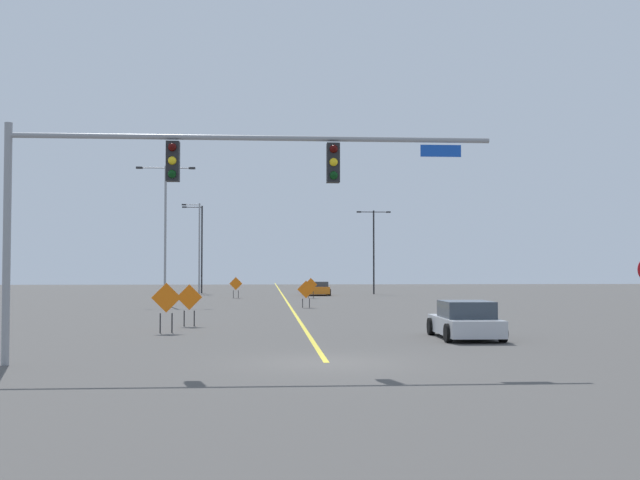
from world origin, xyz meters
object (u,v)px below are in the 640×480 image
object	(u,v)px
street_lamp_near_left	(198,244)
construction_sign_median_near	(236,285)
car_orange_far	(318,289)
construction_sign_left_shoulder	(306,291)
street_lamp_near_right	(165,223)
construction_sign_median_far	(166,301)
traffic_signal_assembly	(180,179)
construction_sign_left_lane	(311,286)
car_silver_near	(465,321)
street_lamp_mid_left	(200,245)
construction_sign_right_shoulder	(189,300)
street_lamp_far_right	(374,245)

from	to	relation	value
street_lamp_near_left	construction_sign_median_near	distance (m)	12.74
street_lamp_near_left	car_orange_far	bearing A→B (deg)	-21.11
street_lamp_near_left	construction_sign_left_shoulder	bearing A→B (deg)	-71.80
street_lamp_near_right	construction_sign_median_far	distance (m)	24.78
traffic_signal_assembly	street_lamp_near_left	bearing A→B (deg)	94.47
construction_sign_left_lane	car_silver_near	world-z (taller)	construction_sign_left_lane
street_lamp_mid_left	construction_sign_median_near	world-z (taller)	street_lamp_mid_left
street_lamp_near_left	car_silver_near	size ratio (longest dim) A/B	2.05
construction_sign_left_shoulder	car_orange_far	world-z (taller)	construction_sign_left_shoulder
traffic_signal_assembly	construction_sign_median_far	world-z (taller)	traffic_signal_assembly
construction_sign_median_far	construction_sign_right_shoulder	world-z (taller)	construction_sign_median_far
traffic_signal_assembly	car_orange_far	world-z (taller)	traffic_signal_assembly
street_lamp_near_right	construction_sign_median_far	world-z (taller)	street_lamp_near_right
construction_sign_median_near	construction_sign_right_shoulder	size ratio (longest dim) A/B	0.99
street_lamp_mid_left	construction_sign_right_shoulder	bearing A→B (deg)	-85.80
construction_sign_median_near	car_silver_near	size ratio (longest dim) A/B	0.41
traffic_signal_assembly	street_lamp_far_right	size ratio (longest dim) A/B	1.53
traffic_signal_assembly	construction_sign_left_shoulder	world-z (taller)	traffic_signal_assembly
traffic_signal_assembly	street_lamp_far_right	distance (m)	57.80
construction_sign_median_far	construction_sign_left_lane	bearing A→B (deg)	77.98
street_lamp_far_right	street_lamp_near_right	xyz separation A→B (m)	(-17.67, -22.18, 0.76)
construction_sign_left_lane	street_lamp_near_left	bearing A→B (deg)	131.59
construction_sign_median_far	construction_sign_left_shoulder	bearing A→B (deg)	71.83
street_lamp_near_left	car_silver_near	bearing A→B (deg)	-74.85
street_lamp_mid_left	construction_sign_median_near	size ratio (longest dim) A/B	5.00
construction_sign_left_shoulder	car_silver_near	size ratio (longest dim) A/B	0.39
street_lamp_near_right	construction_sign_left_shoulder	bearing A→B (deg)	-25.95
street_lamp_mid_left	street_lamp_near_left	size ratio (longest dim) A/B	0.99
street_lamp_mid_left	construction_sign_left_lane	distance (m)	18.04
construction_sign_right_shoulder	street_lamp_near_left	bearing A→B (deg)	94.46
street_lamp_mid_left	car_silver_near	distance (m)	55.19
street_lamp_mid_left	construction_sign_left_shoulder	xyz separation A→B (m)	(9.29, -30.58, -3.86)
street_lamp_mid_left	street_lamp_near_left	world-z (taller)	street_lamp_near_left
street_lamp_mid_left	street_lamp_near_left	distance (m)	2.19
construction_sign_median_near	construction_sign_right_shoulder	bearing A→B (deg)	-91.28
street_lamp_near_right	street_lamp_near_left	size ratio (longest dim) A/B	1.07
street_lamp_near_right	construction_sign_right_shoulder	bearing A→B (deg)	-79.89
traffic_signal_assembly	construction_sign_left_shoulder	distance (m)	30.12
car_silver_near	street_lamp_near_left	bearing A→B (deg)	105.15
street_lamp_mid_left	street_lamp_near_right	bearing A→B (deg)	-90.59
car_orange_far	construction_sign_median_far	bearing A→B (deg)	-101.45
traffic_signal_assembly	street_lamp_mid_left	xyz separation A→B (m)	(-4.47, 60.08, 0.13)
street_lamp_near_right	construction_sign_median_near	distance (m)	13.86
construction_sign_median_far	car_silver_near	distance (m)	11.37
street_lamp_mid_left	construction_sign_left_shoulder	size ratio (longest dim) A/B	5.17
construction_sign_median_near	construction_sign_left_lane	size ratio (longest dim) A/B	1.04
street_lamp_near_right	car_silver_near	size ratio (longest dim) A/B	2.18
street_lamp_near_right	car_orange_far	world-z (taller)	street_lamp_near_right
street_lamp_near_right	construction_sign_left_lane	distance (m)	16.65
car_orange_far	construction_sign_median_near	bearing A→B (deg)	-137.49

